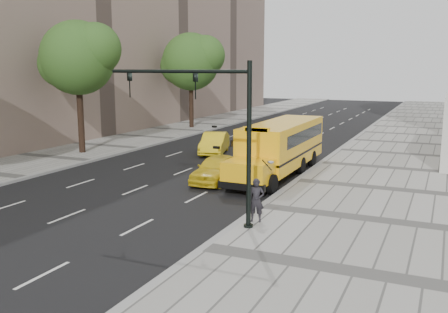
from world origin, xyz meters
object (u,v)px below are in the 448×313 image
at_px(taxi_near, 216,169).
at_px(school_bus, 281,144).
at_px(taxi_far, 214,143).
at_px(traffic_signal, 215,122).
at_px(tree_b, 79,57).
at_px(tree_c, 192,61).
at_px(pedestrian, 256,200).

bearing_deg(taxi_near, school_bus, 52.12).
height_order(taxi_far, traffic_signal, traffic_signal).
xyz_separation_m(tree_b, tree_c, (0.01, 16.64, -0.10)).
bearing_deg(taxi_far, tree_c, 107.57).
height_order(school_bus, taxi_far, school_bus).
xyz_separation_m(tree_c, traffic_signal, (15.58, -27.53, -2.64)).
relative_size(tree_c, traffic_signal, 1.49).
bearing_deg(taxi_far, school_bus, -51.42).
relative_size(tree_b, traffic_signal, 1.46).
height_order(tree_c, traffic_signal, tree_c).
bearing_deg(pedestrian, taxi_far, 108.37).
xyz_separation_m(tree_c, pedestrian, (17.02, -26.76, -5.72)).
height_order(tree_c, school_bus, tree_c).
distance_m(taxi_far, traffic_signal, 17.01).
bearing_deg(taxi_near, pedestrian, -56.03).
bearing_deg(traffic_signal, school_bus, 93.77).
xyz_separation_m(taxi_far, pedestrian, (8.62, -14.28, 0.25)).
bearing_deg(pedestrian, traffic_signal, -164.61).
bearing_deg(taxi_far, taxi_near, -80.29).
bearing_deg(tree_c, taxi_far, -56.03).
bearing_deg(school_bus, traffic_signal, -86.23).
bearing_deg(traffic_signal, tree_b, 145.07).
bearing_deg(tree_c, traffic_signal, -60.49).
relative_size(tree_c, school_bus, 0.82).
height_order(tree_b, pedestrian, tree_b).
relative_size(tree_b, taxi_far, 2.03).
distance_m(tree_b, taxi_far, 11.18).
bearing_deg(taxi_near, tree_b, 159.24).
xyz_separation_m(tree_c, taxi_far, (8.41, -12.48, -5.97)).
relative_size(school_bus, pedestrian, 6.72).
height_order(taxi_near, traffic_signal, traffic_signal).
xyz_separation_m(taxi_near, traffic_signal, (3.19, -6.92, 3.35)).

